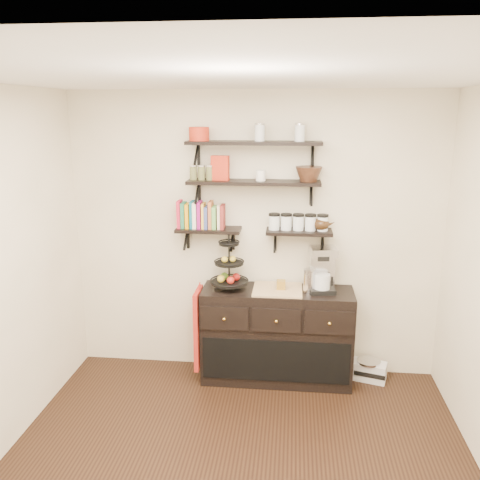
{
  "coord_description": "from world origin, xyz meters",
  "views": [
    {
      "loc": [
        0.36,
        -2.93,
        2.51
      ],
      "look_at": [
        -0.07,
        1.15,
        1.46
      ],
      "focal_mm": 38.0,
      "sensor_mm": 36.0,
      "label": 1
    }
  ],
  "objects_px": {
    "sideboard": "(277,335)",
    "radio": "(368,370)",
    "fruit_stand": "(230,270)",
    "coffee_maker": "(322,270)"
  },
  "relations": [
    {
      "from": "sideboard",
      "to": "radio",
      "type": "bearing_deg",
      "value": 4.58
    },
    {
      "from": "coffee_maker",
      "to": "sideboard",
      "type": "bearing_deg",
      "value": 174.92
    },
    {
      "from": "sideboard",
      "to": "radio",
      "type": "height_order",
      "value": "sideboard"
    },
    {
      "from": "sideboard",
      "to": "fruit_stand",
      "type": "bearing_deg",
      "value": 179.52
    },
    {
      "from": "sideboard",
      "to": "coffee_maker",
      "type": "xyz_separation_m",
      "value": [
        0.4,
        0.03,
        0.65
      ]
    },
    {
      "from": "fruit_stand",
      "to": "radio",
      "type": "bearing_deg",
      "value": 2.87
    },
    {
      "from": "fruit_stand",
      "to": "coffee_maker",
      "type": "height_order",
      "value": "fruit_stand"
    },
    {
      "from": "coffee_maker",
      "to": "radio",
      "type": "xyz_separation_m",
      "value": [
        0.48,
        0.04,
        -1.0
      ]
    },
    {
      "from": "fruit_stand",
      "to": "radio",
      "type": "distance_m",
      "value": 1.65
    },
    {
      "from": "coffee_maker",
      "to": "radio",
      "type": "height_order",
      "value": "coffee_maker"
    }
  ]
}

